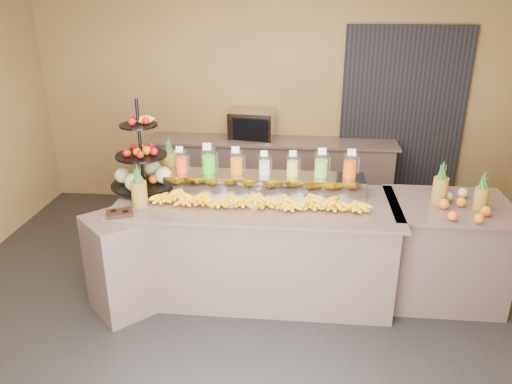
# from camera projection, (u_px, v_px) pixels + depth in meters

# --- Properties ---
(ground) EXTENTS (6.00, 6.00, 0.00)m
(ground) POSITION_uv_depth(u_px,v_px,m) (254.00, 308.00, 4.51)
(ground) COLOR black
(ground) RESTS_ON ground
(room_envelope) EXTENTS (6.04, 5.02, 2.82)m
(room_envelope) POSITION_uv_depth(u_px,v_px,m) (283.00, 85.00, 4.51)
(room_envelope) COLOR olive
(room_envelope) RESTS_ON ground
(buffet_counter) EXTENTS (2.75, 1.25, 0.93)m
(buffet_counter) POSITION_uv_depth(u_px,v_px,m) (244.00, 249.00, 4.59)
(buffet_counter) COLOR gray
(buffet_counter) RESTS_ON ground
(right_counter) EXTENTS (1.08, 0.88, 0.93)m
(right_counter) POSITION_uv_depth(u_px,v_px,m) (443.00, 250.00, 4.55)
(right_counter) COLOR gray
(right_counter) RESTS_ON ground
(back_ledge) EXTENTS (3.10, 0.55, 0.93)m
(back_ledge) POSITION_uv_depth(u_px,v_px,m) (271.00, 175.00, 6.41)
(back_ledge) COLOR gray
(back_ledge) RESTS_ON ground
(pitcher_tray) EXTENTS (1.85, 0.30, 0.15)m
(pitcher_tray) POSITION_uv_depth(u_px,v_px,m) (264.00, 182.00, 4.66)
(pitcher_tray) COLOR gray
(pitcher_tray) RESTS_ON buffet_counter
(juice_pitcher_orange_a) EXTENTS (0.11, 0.12, 0.28)m
(juice_pitcher_orange_a) POSITION_uv_depth(u_px,v_px,m) (182.00, 163.00, 4.67)
(juice_pitcher_orange_a) COLOR silver
(juice_pitcher_orange_a) RESTS_ON pitcher_tray
(juice_pitcher_green) EXTENTS (0.13, 0.14, 0.32)m
(juice_pitcher_green) POSITION_uv_depth(u_px,v_px,m) (209.00, 162.00, 4.64)
(juice_pitcher_green) COLOR silver
(juice_pitcher_green) RESTS_ON pitcher_tray
(juice_pitcher_orange_b) EXTENTS (0.12, 0.12, 0.29)m
(juice_pitcher_orange_b) POSITION_uv_depth(u_px,v_px,m) (237.00, 164.00, 4.62)
(juice_pitcher_orange_b) COLOR silver
(juice_pitcher_orange_b) RESTS_ON pitcher_tray
(juice_pitcher_milk) EXTENTS (0.11, 0.11, 0.26)m
(juice_pitcher_milk) POSITION_uv_depth(u_px,v_px,m) (264.00, 166.00, 4.60)
(juice_pitcher_milk) COLOR silver
(juice_pitcher_milk) RESTS_ON pitcher_tray
(juice_pitcher_lemon) EXTENTS (0.11, 0.11, 0.27)m
(juice_pitcher_lemon) POSITION_uv_depth(u_px,v_px,m) (293.00, 166.00, 4.58)
(juice_pitcher_lemon) COLOR silver
(juice_pitcher_lemon) RESTS_ON pitcher_tray
(juice_pitcher_lime) EXTENTS (0.13, 0.13, 0.30)m
(juice_pitcher_lime) POSITION_uv_depth(u_px,v_px,m) (321.00, 166.00, 4.55)
(juice_pitcher_lime) COLOR silver
(juice_pitcher_lime) RESTS_ON pitcher_tray
(juice_pitcher_orange_c) EXTENTS (0.12, 0.13, 0.30)m
(juice_pitcher_orange_c) POSITION_uv_depth(u_px,v_px,m) (350.00, 167.00, 4.53)
(juice_pitcher_orange_c) COLOR silver
(juice_pitcher_orange_c) RESTS_ON pitcher_tray
(banana_heap) EXTENTS (1.89, 0.17, 0.16)m
(banana_heap) POSITION_uv_depth(u_px,v_px,m) (256.00, 198.00, 4.33)
(banana_heap) COLOR #FFB70C
(banana_heap) RESTS_ON buffet_counter
(fruit_stand) EXTENTS (0.72, 0.72, 0.85)m
(fruit_stand) POSITION_uv_depth(u_px,v_px,m) (146.00, 167.00, 4.63)
(fruit_stand) COLOR black
(fruit_stand) RESTS_ON buffet_counter
(condiment_caddy) EXTENTS (0.26, 0.23, 0.03)m
(condiment_caddy) POSITION_uv_depth(u_px,v_px,m) (120.00, 213.00, 4.16)
(condiment_caddy) COLOR black
(condiment_caddy) RESTS_ON buffet_counter
(pineapple_left_a) EXTENTS (0.13, 0.13, 0.39)m
(pineapple_left_a) POSITION_uv_depth(u_px,v_px,m) (139.00, 191.00, 4.28)
(pineapple_left_a) COLOR brown
(pineapple_left_a) RESTS_ON buffet_counter
(pineapple_left_b) EXTENTS (0.15, 0.15, 0.44)m
(pineapple_left_b) POSITION_uv_depth(u_px,v_px,m) (170.00, 163.00, 4.90)
(pineapple_left_b) COLOR brown
(pineapple_left_b) RESTS_ON buffet_counter
(right_fruit_pile) EXTENTS (0.44, 0.42, 0.23)m
(right_fruit_pile) POSITION_uv_depth(u_px,v_px,m) (460.00, 202.00, 4.23)
(right_fruit_pile) COLOR brown
(right_fruit_pile) RESTS_ON right_counter
(oven_warmer) EXTENTS (0.58, 0.43, 0.36)m
(oven_warmer) POSITION_uv_depth(u_px,v_px,m) (252.00, 126.00, 6.19)
(oven_warmer) COLOR gray
(oven_warmer) RESTS_ON back_ledge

